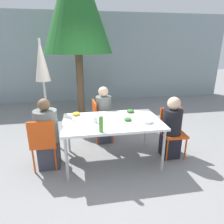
% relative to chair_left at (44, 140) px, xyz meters
% --- Properties ---
extents(ground_plane, '(24.00, 24.00, 0.00)m').
position_rel_chair_left_xyz_m(ground_plane, '(1.11, 0.07, -0.52)').
color(ground_plane, gray).
extents(building_facade, '(10.00, 0.20, 3.00)m').
position_rel_chair_left_xyz_m(building_facade, '(1.11, 4.32, 0.98)').
color(building_facade, '#89999E').
rests_on(building_facade, ground).
extents(dining_table, '(1.63, 1.00, 0.75)m').
position_rel_chair_left_xyz_m(dining_table, '(1.11, 0.07, 0.19)').
color(dining_table, white).
rests_on(dining_table, ground).
extents(chair_left, '(0.40, 0.40, 0.88)m').
position_rel_chair_left_xyz_m(chair_left, '(0.00, 0.00, 0.00)').
color(chair_left, '#E54C14').
rests_on(chair_left, ground).
extents(person_left, '(0.37, 0.37, 1.18)m').
position_rel_chair_left_xyz_m(person_left, '(0.05, 0.08, 0.03)').
color(person_left, '#383842').
rests_on(person_left, ground).
extents(chair_right, '(0.41, 0.41, 0.88)m').
position_rel_chair_left_xyz_m(chair_right, '(2.23, 0.11, 0.00)').
color(chair_right, '#E54C14').
rests_on(chair_right, ground).
extents(person_right, '(0.33, 0.33, 1.12)m').
position_rel_chair_left_xyz_m(person_right, '(2.18, 0.03, 0.02)').
color(person_right, black).
rests_on(person_right, ground).
extents(chair_far, '(0.42, 0.42, 0.88)m').
position_rel_chair_left_xyz_m(chair_far, '(0.99, 0.86, 0.00)').
color(chair_far, '#E54C14').
rests_on(chair_far, ground).
extents(person_far, '(0.31, 0.31, 1.18)m').
position_rel_chair_left_xyz_m(person_far, '(1.07, 0.82, 0.05)').
color(person_far, '#383842').
rests_on(person_far, ground).
extents(closed_umbrella, '(0.36, 0.36, 2.07)m').
position_rel_chair_left_xyz_m(closed_umbrella, '(-0.07, 1.03, 0.98)').
color(closed_umbrella, '#333333').
rests_on(closed_umbrella, ground).
extents(plate_0, '(0.26, 0.26, 0.07)m').
position_rel_chair_left_xyz_m(plate_0, '(0.53, 0.40, 0.26)').
color(plate_0, white).
rests_on(plate_0, dining_table).
extents(plate_1, '(0.26, 0.26, 0.07)m').
position_rel_chair_left_xyz_m(plate_1, '(1.51, 0.38, 0.26)').
color(plate_1, white).
rests_on(plate_1, dining_table).
extents(plate_2, '(0.23, 0.23, 0.07)m').
position_rel_chair_left_xyz_m(plate_2, '(1.36, -0.01, 0.26)').
color(plate_2, white).
rests_on(plate_2, dining_table).
extents(bottle, '(0.07, 0.07, 0.25)m').
position_rel_chair_left_xyz_m(bottle, '(0.88, -0.35, 0.36)').
color(bottle, '#51A338').
rests_on(bottle, dining_table).
extents(drinking_cup, '(0.06, 0.06, 0.10)m').
position_rel_chair_left_xyz_m(drinking_cup, '(0.83, 0.02, 0.29)').
color(drinking_cup, silver).
rests_on(drinking_cup, dining_table).
extents(salad_bowl, '(0.19, 0.19, 0.05)m').
position_rel_chair_left_xyz_m(salad_bowl, '(1.66, -0.12, 0.26)').
color(salad_bowl, white).
rests_on(salad_bowl, dining_table).
extents(tree_behind_left, '(1.79, 1.79, 4.31)m').
position_rel_chair_left_xyz_m(tree_behind_left, '(0.66, 2.62, 2.49)').
color(tree_behind_left, brown).
rests_on(tree_behind_left, ground).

